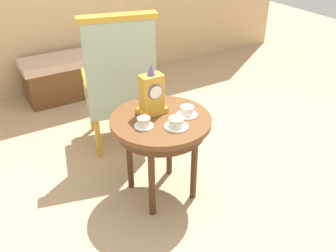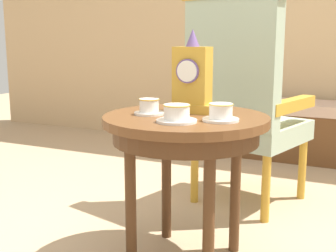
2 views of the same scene
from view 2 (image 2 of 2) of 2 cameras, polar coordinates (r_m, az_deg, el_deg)
The scene contains 7 objects.
side_table at distance 1.78m, azimuth 2.25°, elevation -1.12°, with size 0.66×0.66×0.61m.
teacup_left at distance 1.79m, azimuth -2.40°, elevation 2.40°, with size 0.12×0.12×0.06m.
teacup_right at distance 1.62m, azimuth 1.10°, elevation 1.52°, with size 0.15×0.15×0.07m.
teacup_center at distance 1.66m, azimuth 6.72°, elevation 1.65°, with size 0.14×0.14×0.07m.
mantel_clock at distance 1.84m, azimuth 3.08°, elevation 5.95°, with size 0.19×0.11×0.34m.
armchair at distance 2.42m, azimuth 9.36°, elevation 3.39°, with size 0.65×0.65×1.14m.
window_bench at distance 3.59m, azimuth 14.77°, elevation -0.36°, with size 1.15×0.40×0.44m.
Camera 2 is at (0.70, -1.51, 0.91)m, focal length 48.04 mm.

